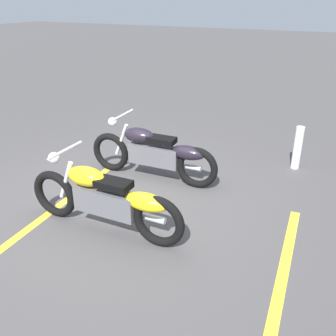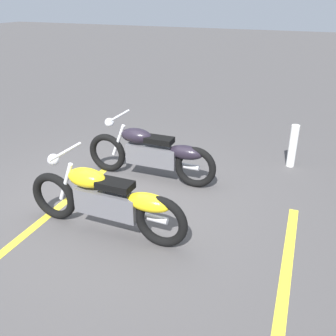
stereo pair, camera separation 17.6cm
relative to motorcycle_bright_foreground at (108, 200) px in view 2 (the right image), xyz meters
name	(u,v)px [view 2 (the right image)]	position (x,y,z in m)	size (l,w,h in m)	color
ground_plane	(118,198)	(-0.34, 0.79, -0.46)	(60.00, 60.00, 0.00)	#474444
motorcycle_bright_foreground	(108,200)	(0.00, 0.00, 0.00)	(2.23, 0.62, 1.04)	black
motorcycle_dark_foreground	(153,153)	(-0.14, 1.58, 0.00)	(2.23, 0.62, 1.04)	black
bollard_post	(293,146)	(1.87, 3.01, -0.09)	(0.14, 0.14, 0.75)	white
parking_stripe_near	(54,211)	(-0.99, 0.11, -0.46)	(3.20, 0.12, 0.01)	yellow
parking_stripe_mid	(285,284)	(2.19, -0.11, -0.46)	(3.20, 0.12, 0.01)	yellow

